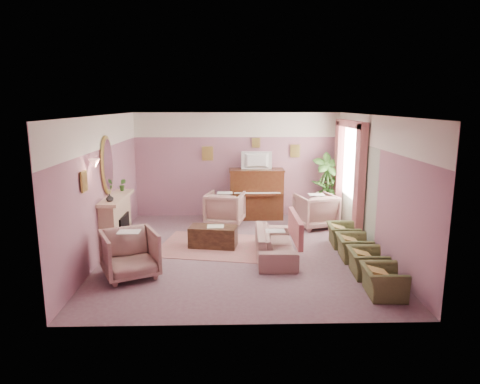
{
  "coord_description": "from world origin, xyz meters",
  "views": [
    {
      "loc": [
        -0.22,
        -8.46,
        3.02
      ],
      "look_at": [
        0.0,
        0.4,
        1.19
      ],
      "focal_mm": 32.0,
      "sensor_mm": 36.0,
      "label": 1
    }
  ],
  "objects_px": {
    "television": "(257,159)",
    "floral_armchair_left": "(225,207)",
    "piano": "(256,194)",
    "olive_chair_c": "(354,244)",
    "side_table": "(326,205)",
    "floral_armchair_front": "(130,252)",
    "sofa": "(275,238)",
    "olive_chair_a": "(383,277)",
    "olive_chair_d": "(343,232)",
    "floral_armchair_right": "(316,209)",
    "olive_chair_b": "(367,258)",
    "coffee_table": "(213,237)"
  },
  "relations": [
    {
      "from": "floral_armchair_left",
      "to": "coffee_table",
      "type": "bearing_deg",
      "value": -97.93
    },
    {
      "from": "television",
      "to": "coffee_table",
      "type": "distance_m",
      "value": 2.88
    },
    {
      "from": "olive_chair_a",
      "to": "side_table",
      "type": "distance_m",
      "value": 4.74
    },
    {
      "from": "floral_armchair_left",
      "to": "olive_chair_b",
      "type": "relative_size",
      "value": 1.28
    },
    {
      "from": "floral_armchair_right",
      "to": "olive_chair_c",
      "type": "xyz_separation_m",
      "value": [
        0.31,
        -2.26,
        -0.15
      ]
    },
    {
      "from": "floral_armchair_left",
      "to": "floral_armchair_front",
      "type": "height_order",
      "value": "same"
    },
    {
      "from": "side_table",
      "to": "coffee_table",
      "type": "bearing_deg",
      "value": -142.04
    },
    {
      "from": "coffee_table",
      "to": "olive_chair_b",
      "type": "relative_size",
      "value": 1.37
    },
    {
      "from": "television",
      "to": "olive_chair_a",
      "type": "xyz_separation_m",
      "value": [
        1.73,
        -4.75,
        -1.28
      ]
    },
    {
      "from": "olive_chair_d",
      "to": "piano",
      "type": "bearing_deg",
      "value": 126.44
    },
    {
      "from": "olive_chair_b",
      "to": "olive_chair_d",
      "type": "relative_size",
      "value": 1.0
    },
    {
      "from": "floral_armchair_left",
      "to": "olive_chair_c",
      "type": "height_order",
      "value": "floral_armchair_left"
    },
    {
      "from": "sofa",
      "to": "olive_chair_b",
      "type": "height_order",
      "value": "sofa"
    },
    {
      "from": "television",
      "to": "coffee_table",
      "type": "xyz_separation_m",
      "value": [
        -1.07,
        -2.3,
        -1.38
      ]
    },
    {
      "from": "piano",
      "to": "sofa",
      "type": "bearing_deg",
      "value": -86.35
    },
    {
      "from": "coffee_table",
      "to": "floral_armchair_left",
      "type": "relative_size",
      "value": 1.07
    },
    {
      "from": "floral_armchair_right",
      "to": "olive_chair_a",
      "type": "xyz_separation_m",
      "value": [
        0.31,
        -3.9,
        -0.15
      ]
    },
    {
      "from": "coffee_table",
      "to": "floral_armchair_left",
      "type": "bearing_deg",
      "value": 82.07
    },
    {
      "from": "sofa",
      "to": "floral_armchair_left",
      "type": "distance_m",
      "value": 2.57
    },
    {
      "from": "piano",
      "to": "olive_chair_c",
      "type": "xyz_separation_m",
      "value": [
        1.73,
        -3.16,
        -0.33
      ]
    },
    {
      "from": "olive_chair_c",
      "to": "olive_chair_d",
      "type": "height_order",
      "value": "same"
    },
    {
      "from": "olive_chair_d",
      "to": "floral_armchair_front",
      "type": "bearing_deg",
      "value": -159.32
    },
    {
      "from": "piano",
      "to": "olive_chair_b",
      "type": "height_order",
      "value": "piano"
    },
    {
      "from": "olive_chair_a",
      "to": "olive_chair_d",
      "type": "bearing_deg",
      "value": 90.0
    },
    {
      "from": "floral_armchair_front",
      "to": "side_table",
      "type": "relative_size",
      "value": 1.33
    },
    {
      "from": "floral_armchair_right",
      "to": "television",
      "type": "bearing_deg",
      "value": 149.08
    },
    {
      "from": "floral_armchair_right",
      "to": "olive_chair_a",
      "type": "relative_size",
      "value": 1.28
    },
    {
      "from": "piano",
      "to": "olive_chair_d",
      "type": "xyz_separation_m",
      "value": [
        1.73,
        -2.34,
        -0.33
      ]
    },
    {
      "from": "sofa",
      "to": "olive_chair_b",
      "type": "distance_m",
      "value": 1.83
    },
    {
      "from": "floral_armchair_right",
      "to": "piano",
      "type": "bearing_deg",
      "value": 147.62
    },
    {
      "from": "coffee_table",
      "to": "side_table",
      "type": "bearing_deg",
      "value": 37.96
    },
    {
      "from": "piano",
      "to": "sofa",
      "type": "xyz_separation_m",
      "value": [
        0.19,
        -2.98,
        -0.27
      ]
    },
    {
      "from": "piano",
      "to": "floral_armchair_left",
      "type": "xyz_separation_m",
      "value": [
        -0.83,
        -0.63,
        -0.18
      ]
    },
    {
      "from": "sofa",
      "to": "floral_armchair_right",
      "type": "height_order",
      "value": "floral_armchair_right"
    },
    {
      "from": "olive_chair_c",
      "to": "side_table",
      "type": "xyz_separation_m",
      "value": [
        0.13,
        3.1,
        0.03
      ]
    },
    {
      "from": "piano",
      "to": "floral_armchair_front",
      "type": "height_order",
      "value": "piano"
    },
    {
      "from": "television",
      "to": "side_table",
      "type": "height_order",
      "value": "television"
    },
    {
      "from": "olive_chair_b",
      "to": "olive_chair_d",
      "type": "bearing_deg",
      "value": 90.0
    },
    {
      "from": "television",
      "to": "olive_chair_b",
      "type": "height_order",
      "value": "television"
    },
    {
      "from": "floral_armchair_right",
      "to": "floral_armchair_front",
      "type": "distance_m",
      "value": 4.94
    },
    {
      "from": "floral_armchair_front",
      "to": "olive_chair_c",
      "type": "height_order",
      "value": "floral_armchair_front"
    },
    {
      "from": "television",
      "to": "side_table",
      "type": "bearing_deg",
      "value": -0.31
    },
    {
      "from": "television",
      "to": "floral_armchair_left",
      "type": "height_order",
      "value": "television"
    },
    {
      "from": "olive_chair_a",
      "to": "floral_armchair_front",
      "type": "bearing_deg",
      "value": 168.32
    },
    {
      "from": "piano",
      "to": "olive_chair_a",
      "type": "distance_m",
      "value": 5.12
    },
    {
      "from": "olive_chair_a",
      "to": "olive_chair_d",
      "type": "relative_size",
      "value": 1.0
    },
    {
      "from": "coffee_table",
      "to": "floral_armchair_left",
      "type": "distance_m",
      "value": 1.75
    },
    {
      "from": "coffee_table",
      "to": "side_table",
      "type": "distance_m",
      "value": 3.72
    },
    {
      "from": "olive_chair_b",
      "to": "side_table",
      "type": "bearing_deg",
      "value": 88.11
    },
    {
      "from": "floral_armchair_front",
      "to": "olive_chair_c",
      "type": "xyz_separation_m",
      "value": [
        4.21,
        0.77,
        -0.15
      ]
    }
  ]
}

